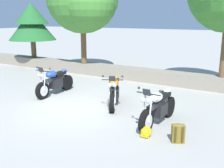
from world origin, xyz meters
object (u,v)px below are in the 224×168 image
at_px(motorcycle_orange_centre, 114,91).
at_px(rider_helmet, 146,132).
at_px(motorcycle_blue_near_left, 55,82).
at_px(rider_backpack, 178,133).
at_px(motorcycle_white_far_right, 158,108).
at_px(pine_tree_far_left, 32,22).

distance_m(motorcycle_orange_centre, rider_helmet, 2.64).
bearing_deg(rider_helmet, motorcycle_orange_centre, 138.81).
bearing_deg(motorcycle_blue_near_left, motorcycle_orange_centre, 0.57).
distance_m(motorcycle_blue_near_left, rider_backpack, 5.61).
distance_m(motorcycle_orange_centre, motorcycle_white_far_right, 2.06).
height_order(motorcycle_orange_centre, pine_tree_far_left, pine_tree_far_left).
xyz_separation_m(motorcycle_white_far_right, pine_tree_far_left, (-9.89, 4.72, 2.14)).
height_order(motorcycle_orange_centre, rider_helmet, motorcycle_orange_centre).
xyz_separation_m(motorcycle_orange_centre, pine_tree_far_left, (-8.00, 3.92, 2.14)).
bearing_deg(motorcycle_white_far_right, motorcycle_orange_centre, 157.15).
height_order(motorcycle_blue_near_left, rider_backpack, motorcycle_blue_near_left).
relative_size(motorcycle_blue_near_left, rider_helmet, 7.38).
distance_m(rider_helmet, pine_tree_far_left, 11.73).
relative_size(rider_backpack, rider_helmet, 1.68).
bearing_deg(rider_backpack, motorcycle_orange_centre, 149.84).
xyz_separation_m(motorcycle_white_far_right, rider_backpack, (0.84, -0.79, -0.24)).
distance_m(motorcycle_blue_near_left, motorcycle_orange_centre, 2.64).
relative_size(rider_backpack, pine_tree_far_left, 0.15).
height_order(motorcycle_blue_near_left, motorcycle_white_far_right, same).
relative_size(motorcycle_blue_near_left, motorcycle_white_far_right, 1.00).
bearing_deg(motorcycle_blue_near_left, rider_helmet, -20.22).
height_order(motorcycle_blue_near_left, motorcycle_orange_centre, same).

